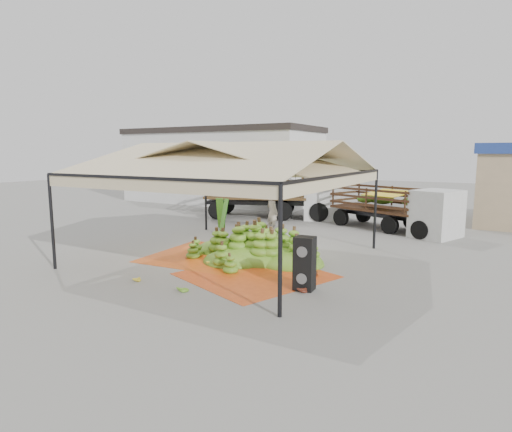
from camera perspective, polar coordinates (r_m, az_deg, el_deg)
The scene contains 17 objects.
ground at distance 15.13m, azimuth -3.52°, elevation -5.55°, with size 90.00×90.00×0.00m, color slate.
canopy_tent at distance 14.68m, azimuth -3.64°, elevation 7.05°, with size 8.10×8.10×4.00m.
building_white at distance 31.89m, azimuth -4.64°, elevation 6.75°, with size 14.30×6.30×5.40m.
tarp_left at distance 15.39m, azimuth -6.04°, elevation -5.32°, with size 4.07×3.88×0.01m, color #D34A13.
tarp_right at distance 12.96m, azimuth -0.02°, elevation -7.91°, with size 3.63×3.81×0.01m, color #D04A13.
banana_heap at distance 15.00m, azimuth 0.34°, elevation -3.38°, with size 5.42×4.45×1.16m, color #387317.
hand_yellow_a at distance 14.23m, azimuth -6.32°, elevation -6.02°, with size 0.49×0.40×0.22m, color gold.
hand_yellow_b at distance 12.85m, azimuth -15.86°, elevation -7.96°, with size 0.42×0.35×0.19m, color #B68F24.
hand_red_a at distance 11.55m, azimuth 6.01°, elevation -9.52°, with size 0.46×0.37×0.21m, color #592314.
hand_red_b at distance 13.05m, azimuth 7.51°, elevation -7.47°, with size 0.41×0.34×0.19m, color #552813.
hand_green at distance 11.71m, azimuth -9.78°, elevation -9.38°, with size 0.43×0.35×0.20m, color #3A7217.
hanging_bunches at distance 13.45m, azimuth 2.37°, elevation 4.03°, with size 1.74×0.24×0.20m.
speaker_stack at distance 11.56m, azimuth 6.50°, elevation -6.29°, with size 0.56×0.50×1.45m.
banana_leaves at distance 17.62m, azimuth -4.67°, elevation -3.55°, with size 0.96×1.36×3.70m, color #28771F, non-canonical shape.
vendor at distance 19.83m, azimuth 2.18°, elevation 0.48°, with size 0.66×0.43×1.81m, color gray.
truck_left at distance 24.16m, azimuth 3.09°, elevation 3.57°, with size 7.96×5.24×2.59m.
truck_right at distance 21.03m, azimuth 18.34°, elevation 1.51°, with size 6.32×4.11×2.06m.
Camera 1 is at (8.14, -12.21, 3.67)m, focal length 30.00 mm.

